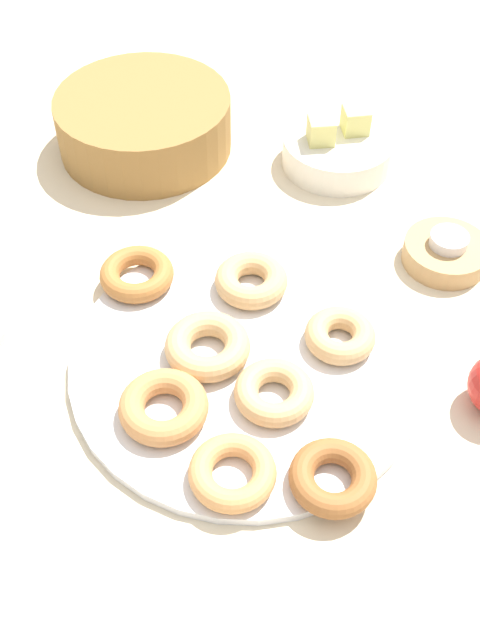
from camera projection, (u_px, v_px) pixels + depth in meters
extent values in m
plane|color=beige|center=(246.00, 363.00, 0.87)|extent=(2.40, 2.40, 0.00)
cylinder|color=silver|center=(246.00, 360.00, 0.86)|extent=(0.40, 0.40, 0.01)
torus|color=tan|center=(232.00, 472.00, 0.75)|extent=(0.10, 0.10, 0.02)
torus|color=#C6844C|center=(164.00, 407.00, 0.80)|extent=(0.12, 0.12, 0.03)
torus|color=tan|center=(251.00, 280.00, 0.92)|extent=(0.12, 0.12, 0.03)
torus|color=#AD6B33|center=(137.00, 274.00, 0.93)|extent=(0.10, 0.10, 0.02)
torus|color=tan|center=(340.00, 336.00, 0.86)|extent=(0.08, 0.08, 0.03)
torus|color=tan|center=(208.00, 346.00, 0.85)|extent=(0.12, 0.12, 0.03)
torus|color=tan|center=(274.00, 392.00, 0.81)|extent=(0.09, 0.09, 0.03)
torus|color=#995B2D|center=(333.00, 478.00, 0.74)|extent=(0.12, 0.12, 0.03)
cylinder|color=tan|center=(445.00, 253.00, 0.97)|extent=(0.11, 0.11, 0.03)
cylinder|color=silver|center=(449.00, 240.00, 0.95)|extent=(0.05, 0.05, 0.01)
cylinder|color=olive|center=(144.00, 123.00, 1.11)|extent=(0.33, 0.33, 0.08)
cylinder|color=silver|center=(337.00, 151.00, 1.10)|extent=(0.16, 0.16, 0.04)
cube|color=#DBD67A|center=(321.00, 130.00, 1.06)|extent=(0.04, 0.04, 0.04)
cube|color=#DBD67A|center=(356.00, 120.00, 1.08)|extent=(0.04, 0.04, 0.04)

